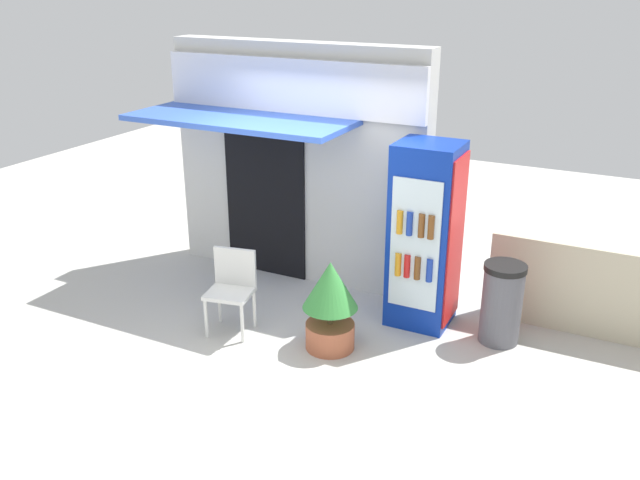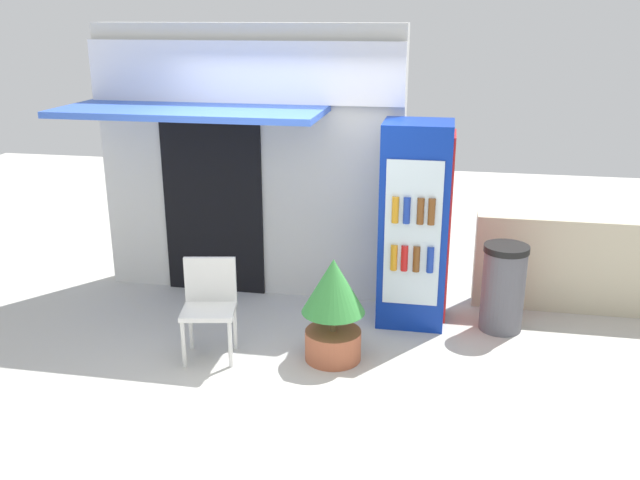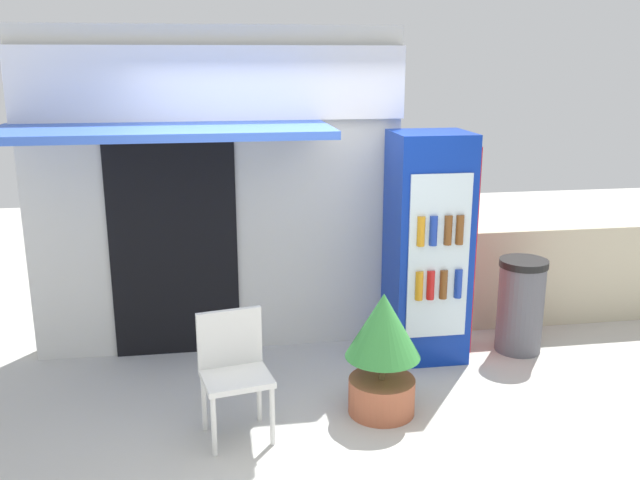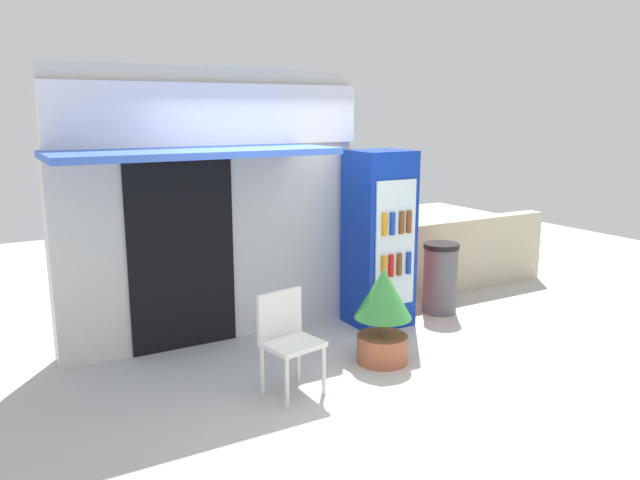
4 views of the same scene
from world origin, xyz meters
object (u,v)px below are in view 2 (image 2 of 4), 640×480
object	(u,v)px
plastic_chair	(210,300)
trash_bin	(503,288)
potted_plant_near_shop	(333,304)
drink_cooler	(415,225)

from	to	relation	value
plastic_chair	trash_bin	world-z (taller)	plastic_chair
potted_plant_near_shop	trash_bin	bearing A→B (deg)	31.10
drink_cooler	potted_plant_near_shop	distance (m)	1.22
drink_cooler	potted_plant_near_shop	world-z (taller)	drink_cooler
potted_plant_near_shop	trash_bin	size ratio (longest dim) A/B	1.10
potted_plant_near_shop	plastic_chair	bearing A→B (deg)	-174.63
plastic_chair	potted_plant_near_shop	distance (m)	1.08
plastic_chair	potted_plant_near_shop	size ratio (longest dim) A/B	0.94
drink_cooler	trash_bin	distance (m)	1.01
potted_plant_near_shop	trash_bin	world-z (taller)	potted_plant_near_shop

